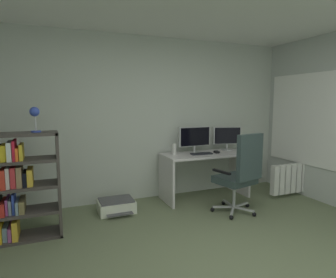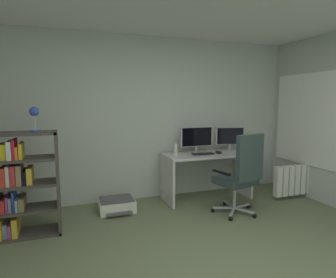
{
  "view_description": "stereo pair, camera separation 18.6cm",
  "coord_description": "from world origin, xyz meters",
  "px_view_note": "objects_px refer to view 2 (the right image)",
  "views": [
    {
      "loc": [
        -1.47,
        -1.88,
        1.55
      ],
      "look_at": [
        0.07,
        1.87,
        1.04
      ],
      "focal_mm": 31.17,
      "sensor_mm": 36.0,
      "label": 1
    },
    {
      "loc": [
        -1.29,
        -1.94,
        1.55
      ],
      "look_at": [
        0.07,
        1.87,
        1.04
      ],
      "focal_mm": 31.17,
      "sensor_mm": 36.0,
      "label": 2
    }
  ],
  "objects_px": {
    "monitor_secondary": "(230,137)",
    "printer": "(117,205)",
    "keyboard": "(203,154)",
    "office_chair": "(241,173)",
    "radiator": "(301,179)",
    "computer_mouse": "(219,152)",
    "desktop_speaker": "(175,149)",
    "desk_lamp": "(34,114)",
    "desk": "(207,166)",
    "monitor_main": "(197,138)",
    "bookshelf": "(17,185)"
  },
  "relations": [
    {
      "from": "office_chair",
      "to": "desk_lamp",
      "type": "distance_m",
      "value": 2.7
    },
    {
      "from": "desk",
      "to": "computer_mouse",
      "type": "bearing_deg",
      "value": -18.94
    },
    {
      "from": "desktop_speaker",
      "to": "printer",
      "type": "bearing_deg",
      "value": -170.99
    },
    {
      "from": "keyboard",
      "to": "radiator",
      "type": "relative_size",
      "value": 0.33
    },
    {
      "from": "desktop_speaker",
      "to": "radiator",
      "type": "height_order",
      "value": "desktop_speaker"
    },
    {
      "from": "monitor_secondary",
      "to": "radiator",
      "type": "distance_m",
      "value": 1.34
    },
    {
      "from": "desktop_speaker",
      "to": "printer",
      "type": "height_order",
      "value": "desktop_speaker"
    },
    {
      "from": "bookshelf",
      "to": "radiator",
      "type": "bearing_deg",
      "value": 0.03
    },
    {
      "from": "monitor_secondary",
      "to": "keyboard",
      "type": "distance_m",
      "value": 0.66
    },
    {
      "from": "keyboard",
      "to": "desk_lamp",
      "type": "height_order",
      "value": "desk_lamp"
    },
    {
      "from": "bookshelf",
      "to": "office_chair",
      "type": "bearing_deg",
      "value": -6.87
    },
    {
      "from": "keyboard",
      "to": "office_chair",
      "type": "distance_m",
      "value": 0.78
    },
    {
      "from": "desktop_speaker",
      "to": "desk_lamp",
      "type": "bearing_deg",
      "value": -164.28
    },
    {
      "from": "desk",
      "to": "desk_lamp",
      "type": "bearing_deg",
      "value": -168.96
    },
    {
      "from": "desk",
      "to": "radiator",
      "type": "relative_size",
      "value": 1.33
    },
    {
      "from": "monitor_main",
      "to": "desk_lamp",
      "type": "xyz_separation_m",
      "value": [
        -2.31,
        -0.59,
        0.43
      ]
    },
    {
      "from": "desktop_speaker",
      "to": "bookshelf",
      "type": "bearing_deg",
      "value": -165.83
    },
    {
      "from": "keyboard",
      "to": "radiator",
      "type": "distance_m",
      "value": 1.7
    },
    {
      "from": "keyboard",
      "to": "desktop_speaker",
      "type": "relative_size",
      "value": 2.0
    },
    {
      "from": "desk",
      "to": "desk_lamp",
      "type": "height_order",
      "value": "desk_lamp"
    },
    {
      "from": "keyboard",
      "to": "computer_mouse",
      "type": "distance_m",
      "value": 0.28
    },
    {
      "from": "desk",
      "to": "desktop_speaker",
      "type": "bearing_deg",
      "value": 172.54
    },
    {
      "from": "monitor_secondary",
      "to": "desktop_speaker",
      "type": "height_order",
      "value": "monitor_secondary"
    },
    {
      "from": "bookshelf",
      "to": "desk_lamp",
      "type": "bearing_deg",
      "value": -0.12
    },
    {
      "from": "computer_mouse",
      "to": "desk",
      "type": "bearing_deg",
      "value": 164.4
    },
    {
      "from": "bookshelf",
      "to": "printer",
      "type": "height_order",
      "value": "bookshelf"
    },
    {
      "from": "monitor_main",
      "to": "desktop_speaker",
      "type": "xyz_separation_m",
      "value": [
        -0.38,
        -0.05,
        -0.16
      ]
    },
    {
      "from": "desk",
      "to": "desk_lamp",
      "type": "xyz_separation_m",
      "value": [
        -2.44,
        -0.48,
        0.88
      ]
    },
    {
      "from": "desk_lamp",
      "to": "radiator",
      "type": "xyz_separation_m",
      "value": [
        3.93,
        0.0,
        -1.11
      ]
    },
    {
      "from": "monitor_main",
      "to": "radiator",
      "type": "relative_size",
      "value": 0.54
    },
    {
      "from": "computer_mouse",
      "to": "bookshelf",
      "type": "height_order",
      "value": "bookshelf"
    },
    {
      "from": "monitor_secondary",
      "to": "office_chair",
      "type": "bearing_deg",
      "value": -112.49
    },
    {
      "from": "office_chair",
      "to": "radiator",
      "type": "xyz_separation_m",
      "value": [
        1.38,
        0.34,
        -0.3
      ]
    },
    {
      "from": "printer",
      "to": "radiator",
      "type": "relative_size",
      "value": 0.48
    },
    {
      "from": "keyboard",
      "to": "bookshelf",
      "type": "bearing_deg",
      "value": -168.11
    },
    {
      "from": "monitor_main",
      "to": "desk_lamp",
      "type": "relative_size",
      "value": 1.98
    },
    {
      "from": "bookshelf",
      "to": "monitor_main",
      "type": "bearing_deg",
      "value": 13.12
    },
    {
      "from": "monitor_main",
      "to": "bookshelf",
      "type": "height_order",
      "value": "bookshelf"
    },
    {
      "from": "desk",
      "to": "computer_mouse",
      "type": "relative_size",
      "value": 13.79
    },
    {
      "from": "monitor_secondary",
      "to": "radiator",
      "type": "xyz_separation_m",
      "value": [
        1.0,
        -0.59,
        -0.67
      ]
    },
    {
      "from": "monitor_secondary",
      "to": "printer",
      "type": "relative_size",
      "value": 0.95
    },
    {
      "from": "monitor_main",
      "to": "keyboard",
      "type": "height_order",
      "value": "monitor_main"
    },
    {
      "from": "computer_mouse",
      "to": "radiator",
      "type": "bearing_deg",
      "value": -14.12
    },
    {
      "from": "computer_mouse",
      "to": "desk_lamp",
      "type": "xyz_separation_m",
      "value": [
        -2.62,
        -0.42,
        0.66
      ]
    },
    {
      "from": "radiator",
      "to": "desk_lamp",
      "type": "bearing_deg",
      "value": -179.97
    },
    {
      "from": "monitor_secondary",
      "to": "keyboard",
      "type": "relative_size",
      "value": 1.4
    },
    {
      "from": "radiator",
      "to": "desktop_speaker",
      "type": "bearing_deg",
      "value": 164.88
    },
    {
      "from": "keyboard",
      "to": "computer_mouse",
      "type": "relative_size",
      "value": 3.4
    },
    {
      "from": "desktop_speaker",
      "to": "desk_lamp",
      "type": "distance_m",
      "value": 2.09
    },
    {
      "from": "monitor_secondary",
      "to": "printer",
      "type": "bearing_deg",
      "value": -174.18
    }
  ]
}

